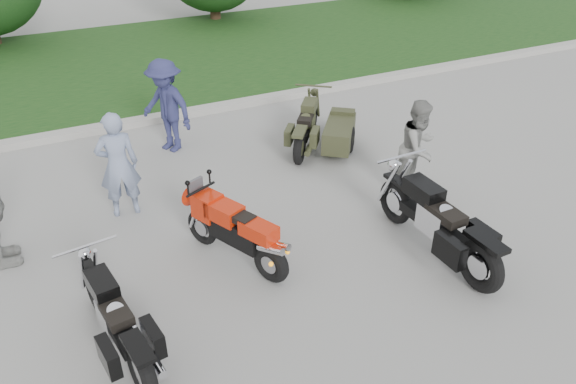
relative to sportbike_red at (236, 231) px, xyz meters
name	(u,v)px	position (x,y,z in m)	size (l,w,h in m)	color
ground	(274,281)	(0.28, -0.62, -0.54)	(80.00, 80.00, 0.00)	#989893
curb	(159,118)	(0.28, 5.38, -0.46)	(60.00, 0.30, 0.15)	#A8A69E
grass_strip	(120,64)	(0.28, 9.53, -0.47)	(60.00, 8.00, 0.14)	#2F541D
sportbike_red	(236,231)	(0.00, 0.00, 0.00)	(0.95, 1.81, 0.91)	black
cruiser_left	(118,324)	(-1.83, -1.00, -0.10)	(0.56, 2.20, 0.85)	black
cruiser_right	(441,227)	(2.65, -1.13, -0.03)	(0.46, 2.57, 0.99)	black
cruiser_sidecar	(325,131)	(2.87, 2.59, -0.15)	(1.77, 2.00, 0.83)	black
person_stripe	(118,165)	(-1.16, 2.00, 0.34)	(0.64, 0.42, 1.75)	#8695B6
person_grey	(418,148)	(3.46, 0.52, 0.29)	(0.81, 0.63, 1.66)	gray
person_denim	(166,106)	(0.14, 3.94, 0.37)	(1.17, 0.67, 1.82)	navy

